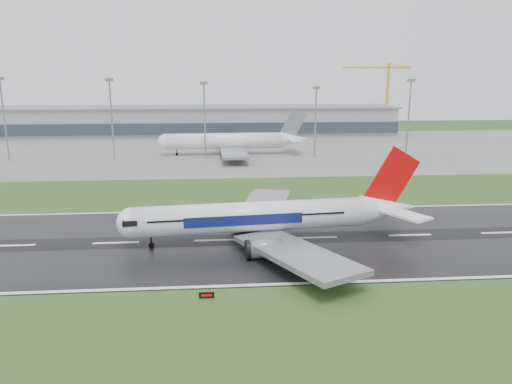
{
  "coord_description": "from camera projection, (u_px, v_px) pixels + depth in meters",
  "views": [
    {
      "loc": [
        20.67,
        -91.1,
        32.06
      ],
      "look_at": [
        28.83,
        12.0,
        7.0
      ],
      "focal_mm": 33.4,
      "sensor_mm": 36.0,
      "label": 1
    }
  ],
  "objects": [
    {
      "name": "ground",
      "position": [
        116.0,
        243.0,
        94.23
      ],
      "size": [
        520.0,
        520.0,
        0.0
      ],
      "primitive_type": "plane",
      "color": "#284A1B",
      "rests_on": "ground"
    },
    {
      "name": "runway",
      "position": [
        116.0,
        243.0,
        94.22
      ],
      "size": [
        400.0,
        45.0,
        0.1
      ],
      "primitive_type": "cube",
      "color": "black",
      "rests_on": "ground"
    },
    {
      "name": "apron",
      "position": [
        173.0,
        150.0,
        215.32
      ],
      "size": [
        400.0,
        130.0,
        0.08
      ],
      "primitive_type": "cube",
      "color": "slate",
      "rests_on": "ground"
    },
    {
      "name": "terminal",
      "position": [
        182.0,
        121.0,
        271.7
      ],
      "size": [
        240.0,
        36.0,
        15.0
      ],
      "primitive_type": "cube",
      "color": "gray",
      "rests_on": "ground"
    },
    {
      "name": "main_airliner",
      "position": [
        273.0,
        198.0,
        93.3
      ],
      "size": [
        64.93,
        62.36,
        17.67
      ],
      "primitive_type": null,
      "rotation": [
        0.0,
        0.0,
        0.09
      ],
      "color": "white",
      "rests_on": "runway"
    },
    {
      "name": "parked_airliner",
      "position": [
        230.0,
        132.0,
        199.49
      ],
      "size": [
        65.03,
        60.77,
        18.6
      ],
      "primitive_type": null,
      "rotation": [
        0.0,
        0.0,
        0.03
      ],
      "color": "white",
      "rests_on": "apron"
    },
    {
      "name": "tower_crane",
      "position": [
        387.0,
        97.0,
        292.78
      ],
      "size": [
        40.57,
        9.71,
        40.65
      ],
      "primitive_type": null,
      "rotation": [
        0.0,
        0.0,
        -0.19
      ],
      "color": "gold",
      "rests_on": "ground"
    },
    {
      "name": "runway_sign",
      "position": [
        207.0,
        295.0,
        70.54
      ],
      "size": [
        2.3,
        0.72,
        1.04
      ],
      "primitive_type": null,
      "rotation": [
        0.0,
        0.0,
        -0.2
      ],
      "color": "black",
      "rests_on": "ground"
    },
    {
      "name": "floodmast_1",
      "position": [
        5.0,
        121.0,
        182.78
      ],
      "size": [
        0.64,
        0.64,
        30.88
      ],
      "primitive_type": "cylinder",
      "color": "gray",
      "rests_on": "ground"
    },
    {
      "name": "floodmast_2",
      "position": [
        112.0,
        121.0,
        185.94
      ],
      "size": [
        0.64,
        0.64,
        30.41
      ],
      "primitive_type": "cylinder",
      "color": "gray",
      "rests_on": "ground"
    },
    {
      "name": "floodmast_3",
      "position": [
        205.0,
        122.0,
        188.85
      ],
      "size": [
        0.64,
        0.64,
        29.14
      ],
      "primitive_type": "cylinder",
      "color": "gray",
      "rests_on": "ground"
    },
    {
      "name": "floodmast_4",
      "position": [
        315.0,
        124.0,
        192.51
      ],
      "size": [
        0.64,
        0.64,
        27.16
      ],
      "primitive_type": "cylinder",
      "color": "gray",
      "rests_on": "ground"
    },
    {
      "name": "floodmast_5",
      "position": [
        408.0,
        119.0,
        195.12
      ],
      "size": [
        0.64,
        0.64,
        30.12
      ],
      "primitive_type": "cylinder",
      "color": "gray",
      "rests_on": "ground"
    }
  ]
}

